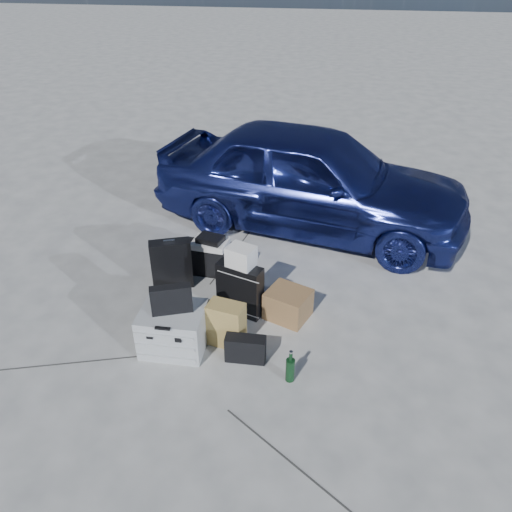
{
  "coord_description": "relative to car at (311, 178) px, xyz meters",
  "views": [
    {
      "loc": [
        0.97,
        -3.53,
        3.34
      ],
      "look_at": [
        0.21,
        0.85,
        0.55
      ],
      "focal_mm": 35.0,
      "sensor_mm": 36.0,
      "label": 1
    }
  ],
  "objects": [
    {
      "name": "messenger_bag",
      "position": [
        -0.36,
        -2.77,
        -0.57
      ],
      "size": [
        0.38,
        0.15,
        0.26
      ],
      "primitive_type": "cube",
      "rotation": [
        0.0,
        0.0,
        0.03
      ],
      "color": "black",
      "rests_on": "ground"
    },
    {
      "name": "suitcase_left",
      "position": [
        -1.4,
        -1.73,
        -0.41
      ],
      "size": [
        0.48,
        0.31,
        0.59
      ],
      "primitive_type": "cube",
      "rotation": [
        0.0,
        0.0,
        0.37
      ],
      "color": "black",
      "rests_on": "ground"
    },
    {
      "name": "duffel_bag",
      "position": [
        -1.04,
        -1.36,
        -0.53
      ],
      "size": [
        0.72,
        0.34,
        0.35
      ],
      "primitive_type": "cube",
      "rotation": [
        0.0,
        0.0,
        -0.06
      ],
      "color": "black",
      "rests_on": "ground"
    },
    {
      "name": "kraft_bag",
      "position": [
        -0.58,
        -2.57,
        -0.47
      ],
      "size": [
        0.38,
        0.27,
        0.46
      ],
      "primitive_type": "cube",
      "rotation": [
        0.0,
        0.0,
        -0.19
      ],
      "color": "#AE8E4C",
      "rests_on": "ground"
    },
    {
      "name": "laptop_bag",
      "position": [
        -1.06,
        -2.71,
        -0.12
      ],
      "size": [
        0.39,
        0.22,
        0.28
      ],
      "primitive_type": "cube",
      "rotation": [
        0.0,
        0.0,
        0.37
      ],
      "color": "black",
      "rests_on": "pelican_case"
    },
    {
      "name": "briefcase",
      "position": [
        -1.2,
        -2.4,
        -0.53
      ],
      "size": [
        0.44,
        0.14,
        0.33
      ],
      "primitive_type": "cube",
      "rotation": [
        0.0,
        0.0,
        0.11
      ],
      "color": "black",
      "rests_on": "ground"
    },
    {
      "name": "pelican_case",
      "position": [
        -1.07,
        -2.71,
        -0.48
      ],
      "size": [
        0.61,
        0.51,
        0.44
      ],
      "primitive_type": "cube",
      "rotation": [
        0.0,
        0.0,
        0.03
      ],
      "color": "#ACAFB2",
      "rests_on": "ground"
    },
    {
      "name": "suitcase_right",
      "position": [
        -0.55,
        -2.06,
        -0.41
      ],
      "size": [
        0.51,
        0.32,
        0.58
      ],
      "primitive_type": "cube",
      "rotation": [
        0.0,
        0.0,
        -0.32
      ],
      "color": "black",
      "rests_on": "ground"
    },
    {
      "name": "car",
      "position": [
        0.0,
        0.0,
        0.0
      ],
      "size": [
        4.36,
        2.46,
        1.4
      ],
      "primitive_type": "imported",
      "rotation": [
        0.0,
        0.0,
        1.36
      ],
      "color": "navy",
      "rests_on": "ground"
    },
    {
      "name": "flat_box_black",
      "position": [
        -1.03,
        -1.37,
        -0.25
      ],
      "size": [
        0.33,
        0.27,
        0.06
      ],
      "primitive_type": "cube",
      "rotation": [
        0.0,
        0.0,
        -0.23
      ],
      "color": "black",
      "rests_on": "flat_box_white"
    },
    {
      "name": "cardboard_box",
      "position": [
        -0.04,
        -2.06,
        -0.54
      ],
      "size": [
        0.52,
        0.49,
        0.31
      ],
      "primitive_type": "cube",
      "rotation": [
        0.0,
        0.0,
        -0.37
      ],
      "color": "brown",
      "rests_on": "ground"
    },
    {
      "name": "flat_box_white",
      "position": [
        -1.04,
        -1.36,
        -0.31
      ],
      "size": [
        0.43,
        0.34,
        0.07
      ],
      "primitive_type": "cube",
      "rotation": [
        0.0,
        0.0,
        -0.09
      ],
      "color": "silver",
      "rests_on": "duffel_bag"
    },
    {
      "name": "white_carton",
      "position": [
        -0.54,
        -2.04,
        -0.02
      ],
      "size": [
        0.32,
        0.29,
        0.21
      ],
      "primitive_type": "cube",
      "rotation": [
        0.0,
        0.0,
        -0.36
      ],
      "color": "silver",
      "rests_on": "suitcase_right"
    },
    {
      "name": "green_bottle",
      "position": [
        0.08,
        -2.96,
        -0.54
      ],
      "size": [
        0.08,
        0.08,
        0.33
      ],
      "primitive_type": "cylinder",
      "rotation": [
        0.0,
        0.0,
        0.02
      ],
      "color": "black",
      "rests_on": "ground"
    },
    {
      "name": "ground",
      "position": [
        -0.64,
        -2.65,
        -0.7
      ],
      "size": [
        60.0,
        60.0,
        0.0
      ],
      "primitive_type": "plane",
      "color": "#B9B9B4",
      "rests_on": "ground"
    }
  ]
}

